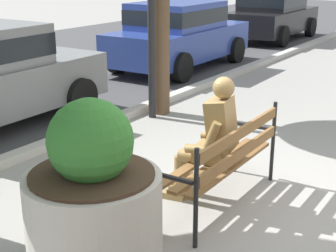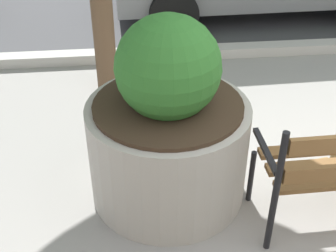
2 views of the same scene
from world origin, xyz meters
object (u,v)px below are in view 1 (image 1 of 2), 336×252
Objects in this scene: bronze_statue_seated at (208,142)px; concrete_planter at (93,197)px; parked_car_blue at (179,33)px; parked_car_black at (273,14)px; park_bench at (226,157)px.

bronze_statue_seated is 1.51m from concrete_planter.
bronze_statue_seated is 0.33× the size of parked_car_blue.
parked_car_blue is at bearing 180.00° from parked_car_black.
parked_car_blue is (5.82, 4.32, 0.30)m from park_bench.
parked_car_blue is (7.30, 3.85, 0.28)m from concrete_planter.
park_bench is at bearing -159.32° from parked_car_black.
park_bench is 0.44× the size of parked_car_blue.
bronze_statue_seated is at bearing -144.79° from parked_car_blue.
park_bench is 0.44× the size of parked_car_black.
parked_car_blue is at bearing 35.21° from bronze_statue_seated.
parked_car_black is at bearing 20.68° from park_bench.
concrete_planter is 0.34× the size of parked_car_blue.
park_bench is at bearing -17.58° from concrete_planter.
parked_car_blue reaches higher than concrete_planter.
parked_car_blue is at bearing 27.79° from concrete_planter.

